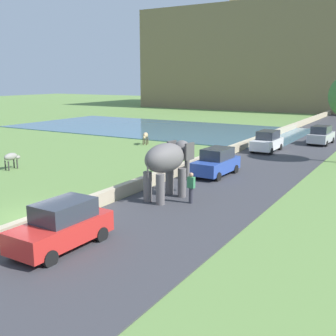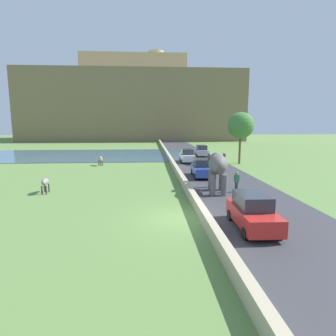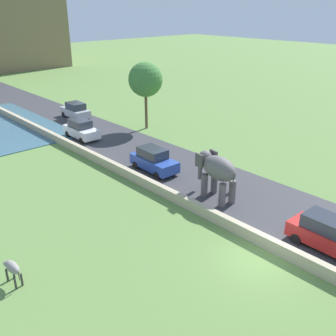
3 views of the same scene
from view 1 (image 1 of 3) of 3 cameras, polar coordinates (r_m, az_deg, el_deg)
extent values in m
plane|color=#608442|center=(19.93, -17.39, -6.62)|extent=(220.00, 220.00, 0.00)
cube|color=#38383D|center=(34.29, 14.57, 1.38)|extent=(7.00, 120.00, 0.06)
cube|color=tan|center=(33.63, 7.41, 2.02)|extent=(0.40, 110.00, 0.70)
cube|color=#426B84|center=(52.81, -1.83, 5.46)|extent=(36.00, 18.00, 0.08)
cube|color=#7F6B4C|center=(92.41, 18.66, 13.92)|extent=(64.00, 28.00, 20.01)
ellipsoid|color=#605B5B|center=(21.34, -0.41, 1.39)|extent=(1.79, 2.88, 1.50)
cylinder|color=#605B5B|center=(22.57, 0.20, -1.74)|extent=(0.44, 0.44, 1.60)
cylinder|color=#605B5B|center=(22.07, 1.90, -2.07)|extent=(0.44, 0.44, 1.60)
cylinder|color=#605B5B|center=(21.28, -2.78, -2.62)|extent=(0.44, 0.44, 1.60)
cylinder|color=#605B5B|center=(20.74, -1.06, -3.00)|extent=(0.44, 0.44, 1.60)
ellipsoid|color=#605B5B|center=(22.40, 1.92, 2.39)|extent=(1.12, 1.04, 1.10)
cube|color=#484444|center=(22.65, 0.50, 2.61)|extent=(0.22, 0.71, 0.90)
cube|color=#484444|center=(21.93, 2.95, 2.27)|extent=(0.22, 0.71, 0.90)
cylinder|color=#605B5B|center=(22.93, 2.62, 0.36)|extent=(0.28, 0.28, 1.50)
cone|color=silver|center=(22.92, 2.09, 1.51)|extent=(0.20, 0.57, 0.17)
cone|color=silver|center=(22.66, 2.97, 1.37)|extent=(0.20, 0.57, 0.17)
cylinder|color=#484444|center=(20.43, -2.78, -0.11)|extent=(0.08, 0.08, 0.90)
cylinder|color=#33333D|center=(21.08, 3.14, -3.82)|extent=(0.22, 0.22, 0.85)
cube|color=#388451|center=(20.90, 3.16, -1.97)|extent=(0.36, 0.22, 0.56)
sphere|color=tan|center=(20.81, 3.18, -0.93)|extent=(0.22, 0.22, 0.22)
cube|color=#2D4CA8|center=(27.13, 6.52, 0.34)|extent=(1.83, 4.05, 0.80)
cube|color=#2D333D|center=(27.16, 6.74, 1.96)|extent=(1.52, 2.25, 0.70)
cylinder|color=black|center=(25.73, 6.82, -1.23)|extent=(0.20, 0.61, 0.60)
cylinder|color=black|center=(26.45, 3.68, -0.80)|extent=(0.20, 0.61, 0.60)
cylinder|color=black|center=(28.04, 9.15, -0.18)|extent=(0.20, 0.61, 0.60)
cylinder|color=black|center=(28.70, 6.20, 0.19)|extent=(0.20, 0.61, 0.60)
cube|color=white|center=(36.79, 13.29, 3.22)|extent=(1.73, 4.01, 0.80)
cube|color=#2D333D|center=(36.87, 13.44, 4.41)|extent=(1.46, 2.21, 0.70)
cylinder|color=black|center=(35.39, 13.84, 2.19)|extent=(0.18, 0.60, 0.60)
cylinder|color=black|center=(35.89, 11.39, 2.44)|extent=(0.18, 0.60, 0.60)
cylinder|color=black|center=(37.85, 15.04, 2.76)|extent=(0.18, 0.60, 0.60)
cylinder|color=black|center=(38.32, 12.72, 2.99)|extent=(0.18, 0.60, 0.60)
cube|color=#B7B7BC|center=(42.38, 20.09, 3.95)|extent=(1.85, 4.06, 0.80)
cube|color=#2D333D|center=(42.10, 20.11, 4.93)|extent=(1.52, 2.25, 0.70)
cylinder|color=black|center=(43.87, 19.42, 3.73)|extent=(0.20, 0.61, 0.60)
cylinder|color=black|center=(43.53, 21.48, 3.51)|extent=(0.20, 0.61, 0.60)
cylinder|color=black|center=(41.37, 18.56, 3.32)|extent=(0.20, 0.61, 0.60)
cylinder|color=black|center=(41.01, 20.74, 3.09)|extent=(0.20, 0.61, 0.60)
cube|color=red|center=(16.11, -14.33, -8.31)|extent=(1.79, 4.04, 0.80)
cube|color=#2D333D|center=(15.99, -13.95, -5.60)|extent=(1.49, 2.23, 0.70)
cylinder|color=black|center=(14.89, -15.72, -11.79)|extent=(0.19, 0.60, 0.60)
cylinder|color=black|center=(16.05, -19.68, -10.27)|extent=(0.19, 0.60, 0.60)
cylinder|color=black|center=(16.59, -9.02, -8.94)|extent=(0.19, 0.60, 0.60)
cylinder|color=black|center=(17.63, -13.03, -7.81)|extent=(0.19, 0.60, 0.60)
ellipsoid|color=gray|center=(30.89, -20.60, 1.46)|extent=(0.53, 1.13, 0.50)
cylinder|color=#373533|center=(31.36, -20.21, 0.57)|extent=(0.10, 0.10, 0.65)
cylinder|color=#373533|center=(31.14, -19.82, 0.52)|extent=(0.10, 0.10, 0.65)
cylinder|color=#373533|center=(30.85, -21.24, 0.31)|extent=(0.10, 0.10, 0.65)
cylinder|color=#373533|center=(30.62, -20.85, 0.26)|extent=(0.10, 0.10, 0.65)
ellipsoid|color=gray|center=(31.34, -19.75, 1.39)|extent=(0.27, 0.42, 0.26)
cone|color=beige|center=(31.37, -19.88, 1.71)|extent=(0.04, 0.04, 0.12)
cone|color=beige|center=(31.25, -19.65, 1.69)|extent=(0.04, 0.04, 0.12)
cylinder|color=#373533|center=(30.56, -21.31, 0.92)|extent=(0.04, 0.04, 0.45)
ellipsoid|color=tan|center=(39.89, -3.08, 4.50)|extent=(0.84, 1.18, 0.50)
cylinder|color=#493D2C|center=(39.57, -2.95, 3.59)|extent=(0.10, 0.10, 0.65)
cylinder|color=#493D2C|center=(39.63, -3.39, 3.60)|extent=(0.10, 0.10, 0.65)
cylinder|color=#493D2C|center=(40.32, -2.75, 3.76)|extent=(0.10, 0.10, 0.65)
cylinder|color=#493D2C|center=(40.38, -3.18, 3.76)|extent=(0.10, 0.10, 0.65)
ellipsoid|color=tan|center=(39.30, -3.25, 4.16)|extent=(0.38, 0.46, 0.26)
cone|color=beige|center=(39.26, -3.12, 4.40)|extent=(0.04, 0.04, 0.12)
cone|color=beige|center=(39.29, -3.38, 4.40)|extent=(0.04, 0.04, 0.12)
cylinder|color=#493D2C|center=(40.44, -2.93, 4.32)|extent=(0.04, 0.04, 0.45)
camera|label=2|loc=(16.29, -68.73, 1.17)|focal=30.34mm
camera|label=3|loc=(29.05, -54.22, 18.34)|focal=41.14mm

